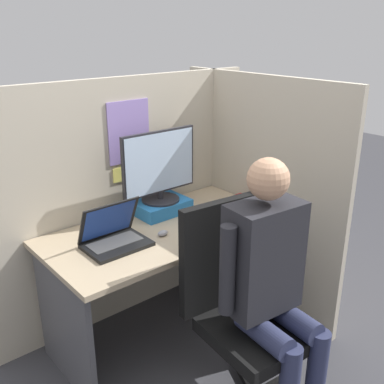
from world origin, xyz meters
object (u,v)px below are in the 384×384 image
(paper_box, at_px, (161,206))
(stapler, at_px, (247,201))
(monitor, at_px, (159,167))
(carrot_toy, at_px, (209,229))
(person, at_px, (271,277))
(laptop, at_px, (114,237))
(office_chair, at_px, (242,306))

(paper_box, distance_m, stapler, 0.56)
(monitor, bearing_deg, stapler, -28.14)
(paper_box, bearing_deg, carrot_toy, -86.00)
(stapler, xyz_separation_m, person, (-0.60, -0.71, 0.00))
(paper_box, distance_m, carrot_toy, 0.41)
(person, bearing_deg, laptop, 114.23)
(monitor, relative_size, carrot_toy, 4.23)
(monitor, relative_size, person, 0.40)
(office_chair, bearing_deg, paper_box, 81.64)
(paper_box, distance_m, laptop, 0.49)
(laptop, bearing_deg, office_chair, -61.81)
(paper_box, relative_size, stapler, 1.95)
(monitor, bearing_deg, office_chair, -98.33)
(stapler, bearing_deg, laptop, 176.25)
(paper_box, xyz_separation_m, monitor, (0.00, 0.00, 0.25))
(laptop, relative_size, office_chair, 0.32)
(stapler, bearing_deg, carrot_toy, -162.13)
(monitor, distance_m, carrot_toy, 0.50)
(laptop, xyz_separation_m, person, (0.35, -0.77, -0.02))
(monitor, height_order, carrot_toy, monitor)
(laptop, distance_m, stapler, 0.95)
(carrot_toy, distance_m, person, 0.57)
(carrot_toy, bearing_deg, stapler, 17.87)
(carrot_toy, distance_m, office_chair, 0.48)
(office_chair, height_order, person, person)
(laptop, relative_size, person, 0.25)
(monitor, height_order, person, person)
(stapler, xyz_separation_m, office_chair, (-0.61, -0.55, -0.23))
(paper_box, height_order, carrot_toy, paper_box)
(office_chair, xyz_separation_m, person, (0.02, -0.15, 0.23))
(carrot_toy, bearing_deg, monitor, 93.97)
(laptop, height_order, carrot_toy, laptop)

